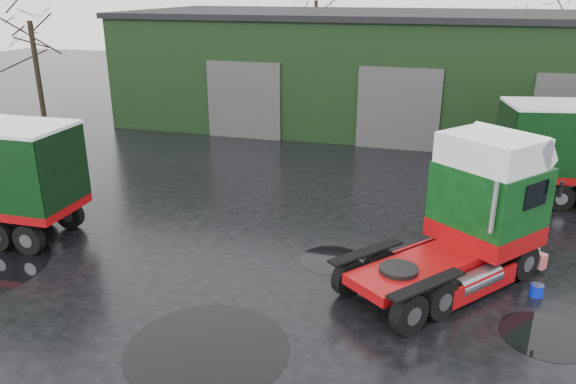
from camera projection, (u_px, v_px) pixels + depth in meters
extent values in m
plane|color=black|center=(273.00, 272.00, 15.90)|extent=(100.00, 100.00, 0.00)
cube|color=black|center=(410.00, 71.00, 32.39)|extent=(32.00, 12.00, 6.00)
cube|color=black|center=(414.00, 14.00, 31.31)|extent=(32.40, 12.40, 0.30)
cylinder|color=#081DB4|center=(537.00, 290.00, 14.62)|extent=(0.42, 0.42, 0.33)
cylinder|color=black|center=(207.00, 349.00, 12.52)|extent=(3.71, 3.71, 0.01)
cylinder|color=black|center=(332.00, 260.00, 16.59)|extent=(1.94, 1.94, 0.01)
cylinder|color=black|center=(545.00, 336.00, 12.99)|extent=(2.08, 2.08, 0.01)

